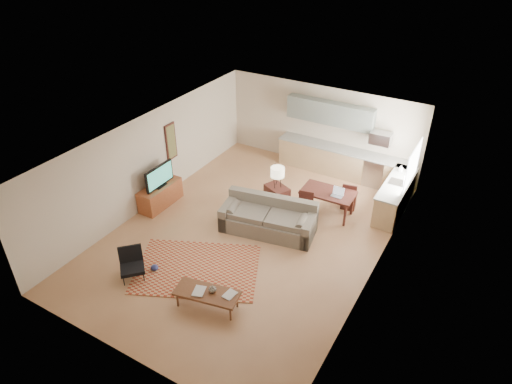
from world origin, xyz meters
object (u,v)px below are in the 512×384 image
Objects in this scene: sofa at (268,217)px; dining_table at (327,203)px; console_table at (277,199)px; armchair at (132,265)px; tv_credenza at (160,195)px; coffee_table at (207,299)px.

sofa reaches higher than dining_table.
console_table is at bearing 94.57° from sofa.
sofa is 1.02m from console_table.
dining_table reaches higher than armchair.
coffee_table is at bearing -36.65° from tv_credenza.
tv_credenza is (-3.30, -0.44, -0.13)m from sofa.
tv_credenza is 1.78× the size of console_table.
coffee_table is 1.96× the size of armchair.
console_table is 0.54× the size of dining_table.
armchair is 5.49m from dining_table.
armchair is 0.91× the size of console_table.
coffee_table is 4.04m from console_table.
coffee_table is 1.01× the size of tv_credenza.
armchair reaches higher than tv_credenza.
sofa reaches higher than armchair.
dining_table is at bearing 45.74° from sofa.
console_table is at bearing 25.06° from tv_credenza.
console_table reaches higher than armchair.
coffee_table is at bearing -43.31° from armchair.
console_table is (1.58, 4.12, 0.03)m from armchair.
console_table is (-0.45, 4.01, 0.18)m from coffee_table.
coffee_table is 0.97× the size of dining_table.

